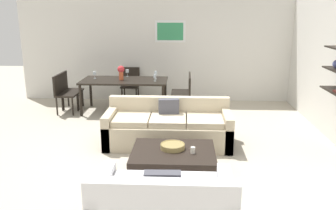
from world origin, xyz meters
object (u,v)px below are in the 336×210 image
object	(u,v)px
dining_chair_left_near	(63,92)
centerpiece_vase	(121,71)
dining_table	(124,83)
dining_chair_right_near	(185,93)
dining_chair_left_far	(69,88)
wine_glass_head	(127,71)
dining_chair_right_far	(185,89)
wine_glass_right_far	(156,73)
loveseat_white	(164,208)
sofa_beige	(168,128)
coffee_table	(173,163)
decorative_bowl	(173,146)
dining_chair_head	(131,83)
candle_jar	(193,150)
wine_glass_left_far	(95,73)
wine_glass_right_near	(155,76)

from	to	relation	value
dining_chair_left_near	centerpiece_vase	distance (m)	1.40
dining_table	dining_chair_right_near	bearing A→B (deg)	-8.93
dining_chair_left_far	wine_glass_head	world-z (taller)	wine_glass_head
dining_chair_right_far	wine_glass_right_far	xyz separation A→B (m)	(-0.67, -0.10, 0.38)
loveseat_white	dining_chair_right_near	distance (m)	4.42
sofa_beige	coffee_table	size ratio (longest dim) A/B	1.84
wine_glass_right_far	dining_chair_right_far	bearing A→B (deg)	8.31
decorative_bowl	sofa_beige	bearing A→B (deg)	95.89
decorative_bowl	dining_table	bearing A→B (deg)	111.03
dining_chair_left_far	wine_glass_head	xyz separation A→B (m)	(1.38, 0.21, 0.37)
sofa_beige	dining_chair_right_near	world-z (taller)	dining_chair_right_near
coffee_table	wine_glass_head	xyz separation A→B (m)	(-1.24, 3.69, 0.68)
coffee_table	dining_chair_right_near	size ratio (longest dim) A/B	1.34
loveseat_white	dining_chair_right_far	size ratio (longest dim) A/B	1.65
dining_chair_head	wine_glass_right_far	xyz separation A→B (m)	(0.71, -0.77, 0.38)
dining_chair_right_far	candle_jar	bearing A→B (deg)	-87.88
dining_chair_head	wine_glass_left_far	xyz separation A→B (m)	(-0.71, -0.77, 0.37)
candle_jar	dining_chair_left_near	xyz separation A→B (m)	(-2.90, 3.13, 0.08)
wine_glass_right_far	wine_glass_left_far	bearing A→B (deg)	180.00
coffee_table	dining_chair_left_far	distance (m)	4.37
dining_chair_right_far	dining_chair_left_far	bearing A→B (deg)	180.00
coffee_table	dining_table	bearing A→B (deg)	110.81
candle_jar	dining_chair_left_near	size ratio (longest dim) A/B	0.10
loveseat_white	dining_chair_right_far	world-z (taller)	dining_chair_right_far
dining_chair_left_far	wine_glass_right_near	world-z (taller)	wine_glass_right_near
sofa_beige	wine_glass_right_far	xyz separation A→B (m)	(-0.40, 2.16, 0.59)
dining_chair_right_near	wine_glass_right_far	xyz separation A→B (m)	(-0.67, 0.34, 0.38)
decorative_bowl	dining_chair_right_far	world-z (taller)	dining_chair_right_far
sofa_beige	decorative_bowl	world-z (taller)	sofa_beige
dining_chair_right_far	dining_table	bearing A→B (deg)	-171.07
wine_glass_right_far	sofa_beige	bearing A→B (deg)	-79.59
dining_chair_left_far	dining_chair_left_near	bearing A→B (deg)	-90.00
dining_chair_right_near	wine_glass_right_far	world-z (taller)	wine_glass_right_far
decorative_bowl	wine_glass_right_near	bearing A→B (deg)	99.52
dining_chair_left_near	wine_glass_head	world-z (taller)	wine_glass_head
centerpiece_vase	sofa_beige	bearing A→B (deg)	-59.98
loveseat_white	wine_glass_right_far	size ratio (longest dim) A/B	7.90
dining_chair_head	wine_glass_left_far	size ratio (longest dim) A/B	5.31
candle_jar	dining_chair_right_near	bearing A→B (deg)	92.41
decorative_bowl	dining_chair_right_near	world-z (taller)	dining_chair_right_near
loveseat_white	centerpiece_vase	xyz separation A→B (m)	(-1.26, 4.64, 0.65)
dining_chair_head	dining_chair_left_near	bearing A→B (deg)	-141.31
centerpiece_vase	dining_chair_left_near	bearing A→B (deg)	-170.43
coffee_table	dining_table	distance (m)	3.53
dining_chair_right_far	wine_glass_left_far	bearing A→B (deg)	-177.33
wine_glass_head	dining_chair_head	bearing A→B (deg)	90.00
wine_glass_right_near	sofa_beige	bearing A→B (deg)	-78.33
sofa_beige	dining_table	bearing A→B (deg)	118.56
candle_jar	wine_glass_right_near	distance (m)	3.35
decorative_bowl	dining_table	world-z (taller)	dining_table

